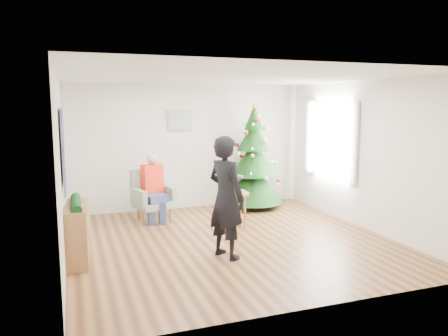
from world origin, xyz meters
name	(u,v)px	position (x,y,z in m)	size (l,w,h in m)	color
floor	(231,241)	(0.00, 0.00, 0.00)	(5.00, 5.00, 0.00)	brown
ceiling	(231,76)	(0.00, 0.00, 2.60)	(5.00, 5.00, 0.00)	white
wall_back	(189,147)	(0.00, 2.50, 1.30)	(5.00, 5.00, 0.00)	silver
wall_front	(315,190)	(0.00, -2.50, 1.30)	(5.00, 5.00, 0.00)	silver
wall_left	(61,169)	(-2.50, 0.00, 1.30)	(5.00, 5.00, 0.00)	silver
wall_right	(364,155)	(2.50, 0.00, 1.30)	(5.00, 5.00, 0.00)	silver
window_panel	(331,139)	(2.47, 1.00, 1.50)	(0.04, 1.30, 1.40)	white
curtains	(329,139)	(2.44, 1.00, 1.50)	(0.05, 1.75, 1.50)	white
christmas_tree	(254,160)	(1.28, 2.04, 1.01)	(1.24, 1.24, 2.24)	#3F2816
stool	(237,210)	(0.38, 0.69, 0.32)	(0.42, 0.42, 0.64)	brown
laptop	(237,192)	(0.38, 0.69, 0.65)	(0.35, 0.22, 0.03)	silver
armchair	(152,202)	(-0.95, 1.67, 0.35)	(0.82, 0.80, 0.97)	gray
seated_person	(154,187)	(-0.93, 1.62, 0.65)	(0.47, 0.61, 1.27)	navy
standing_man	(226,197)	(-0.32, -0.67, 0.88)	(0.64, 0.42, 1.75)	black
game_controller	(239,177)	(-0.13, -0.70, 1.17)	(0.04, 0.13, 0.04)	white
console	(77,233)	(-2.33, -0.13, 0.40)	(0.30, 1.00, 0.80)	brown
garland	(76,204)	(-2.33, -0.13, 0.82)	(0.14, 0.14, 0.90)	black
tapestry	(63,148)	(-2.46, 0.30, 1.55)	(0.03, 1.50, 1.15)	black
framed_picture	(180,121)	(-0.20, 2.46, 1.85)	(0.52, 0.05, 0.42)	tan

